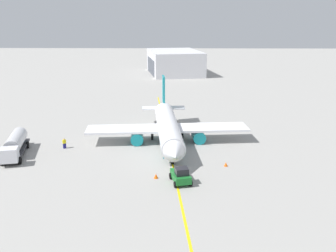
{
  "coord_description": "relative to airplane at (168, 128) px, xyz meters",
  "views": [
    {
      "loc": [
        58.19,
        1.18,
        20.3
      ],
      "look_at": [
        0.0,
        0.0,
        3.0
      ],
      "focal_mm": 38.98,
      "sensor_mm": 36.0,
      "label": 1
    }
  ],
  "objects": [
    {
      "name": "taxi_line_marking",
      "position": [
        0.51,
        0.05,
        -2.55
      ],
      "size": [
        73.73,
        7.05,
        0.01
      ],
      "primitive_type": "cube",
      "rotation": [
        0.0,
        0.0,
        0.09
      ],
      "color": "yellow",
      "rests_on": "ground"
    },
    {
      "name": "fuel_tanker",
      "position": [
        6.64,
        -23.25,
        -0.83
      ],
      "size": [
        11.04,
        4.82,
        3.15
      ],
      "color": "#2D2D33",
      "rests_on": "ground"
    },
    {
      "name": "airplane",
      "position": [
        0.0,
        0.0,
        0.0
      ],
      "size": [
        28.92,
        27.61,
        9.47
      ],
      "color": "white",
      "rests_on": "ground"
    },
    {
      "name": "safety_cone_wingtip",
      "position": [
        14.64,
        -1.26,
        -2.24
      ],
      "size": [
        0.57,
        0.57,
        0.63
      ],
      "primitive_type": "cone",
      "color": "#F2590F",
      "rests_on": "ground"
    },
    {
      "name": "refueling_worker",
      "position": [
        3.42,
        -16.67,
        -1.73
      ],
      "size": [
        0.59,
        0.63,
        1.71
      ],
      "color": "navy",
      "rests_on": "ground"
    },
    {
      "name": "distant_hangar",
      "position": [
        -79.82,
        0.8,
        1.7
      ],
      "size": [
        29.61,
        22.46,
        8.52
      ],
      "color": "silver",
      "rests_on": "ground"
    },
    {
      "name": "ground_plane",
      "position": [
        0.51,
        0.05,
        -2.56
      ],
      "size": [
        400.0,
        400.0,
        0.0
      ],
      "primitive_type": "plane",
      "color": "#9E9B96"
    },
    {
      "name": "safety_cone_nose",
      "position": [
        10.36,
        8.5,
        -2.26
      ],
      "size": [
        0.53,
        0.53,
        0.59
      ],
      "primitive_type": "cone",
      "color": "#F2590F",
      "rests_on": "ground"
    },
    {
      "name": "pushback_tug",
      "position": [
        15.93,
        2.0,
        -1.55
      ],
      "size": [
        3.97,
        3.03,
        2.2
      ],
      "color": "#196B28",
      "rests_on": "ground"
    }
  ]
}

